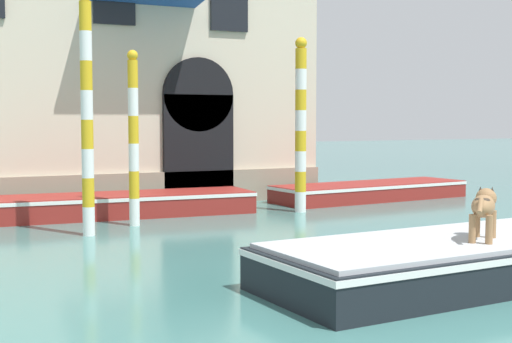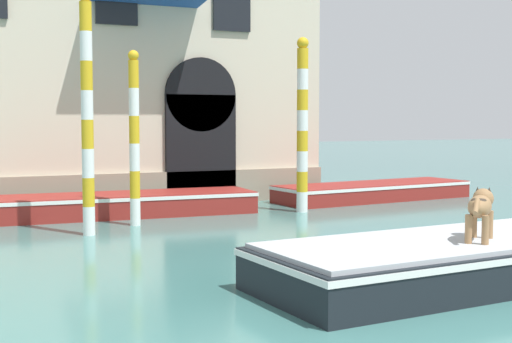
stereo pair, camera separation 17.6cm
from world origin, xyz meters
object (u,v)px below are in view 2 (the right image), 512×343
Objects in this scene: boat_foreground at (473,256)px; boat_moored_near_palazzo at (120,204)px; dog_on_deck at (480,207)px; boat_moored_far at (373,191)px; mooring_pole_1 at (302,124)px; mooring_pole_3 at (134,138)px; mooring_pole_0 at (87,113)px.

boat_foreground is 1.01× the size of boat_moored_near_palazzo.
dog_on_deck is 0.14× the size of boat_moored_far.
boat_foreground is 7.68m from mooring_pole_1.
boat_moored_far is (4.31, 8.83, -0.08)m from boat_foreground.
boat_foreground is 1.54× the size of mooring_pole_1.
mooring_pole_3 is at bearing 109.28° from boat_foreground.
mooring_pole_0 is at bearing -167.40° from boat_moored_far.
mooring_pole_3 is at bearing 69.48° from dog_on_deck.
mooring_pole_0 is at bearing -142.93° from mooring_pole_3.
boat_moored_far is 7.64m from mooring_pole_3.
boat_moored_far is 1.61× the size of mooring_pole_3.
mooring_pole_0 is at bearing -112.96° from boat_moored_near_palazzo.
mooring_pole_1 is 4.24m from mooring_pole_3.
mooring_pole_1 reaches higher than dog_on_deck.
dog_on_deck is 7.75m from mooring_pole_3.
boat_moored_near_palazzo reaches higher than boat_moored_far.
boat_moored_far is (4.46, 9.12, -0.82)m from dog_on_deck.
boat_moored_near_palazzo is at bearing 87.50° from mooring_pole_3.
boat_moored_near_palazzo is 1.36× the size of mooring_pole_0.
dog_on_deck is 0.18× the size of mooring_pole_0.
boat_moored_far is at bearing 25.91° from mooring_pole_1.
boat_moored_far is at bearing 14.95° from mooring_pole_3.
boat_moored_near_palazzo is at bearing 104.86° from boat_foreground.
boat_moored_far is (7.15, 0.32, -0.02)m from boat_moored_near_palazzo.
mooring_pole_3 is at bearing -170.88° from boat_moored_far.
mooring_pole_1 is (1.44, 7.66, 1.04)m from dog_on_deck.
mooring_pole_1 is at bearing 37.81° from dog_on_deck.
boat_foreground is at bearing -99.92° from mooring_pole_1.
mooring_pole_3 reaches higher than boat_moored_far.
boat_moored_near_palazzo is 3.44m from mooring_pole_0.
mooring_pole_0 is (-3.90, 6.34, 1.28)m from dog_on_deck.
dog_on_deck is (-0.15, -0.30, 0.73)m from boat_foreground.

